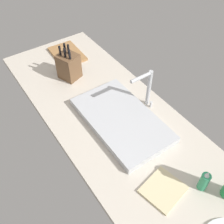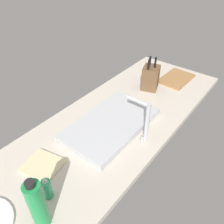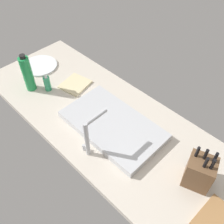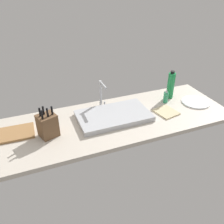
{
  "view_description": "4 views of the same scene",
  "coord_description": "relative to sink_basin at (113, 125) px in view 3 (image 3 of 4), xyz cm",
  "views": [
    {
      "loc": [
        78.08,
        -57.76,
        115.08
      ],
      "look_at": [
        -1.94,
        -2.68,
        12.07
      ],
      "focal_mm": 41.65,
      "sensor_mm": 36.0,
      "label": 1
    },
    {
      "loc": [
        83.3,
        66.75,
        95.89
      ],
      "look_at": [
        -1.44,
        0.72,
        12.75
      ],
      "focal_mm": 37.07,
      "sensor_mm": 36.0,
      "label": 2
    },
    {
      "loc": [
        -65.89,
        69.06,
        118.62
      ],
      "look_at": [
        6.24,
        -3.05,
        8.99
      ],
      "focal_mm": 41.06,
      "sensor_mm": 36.0,
      "label": 3
    },
    {
      "loc": [
        -59.31,
        -147.14,
        107.23
      ],
      "look_at": [
        -0.54,
        1.97,
        9.31
      ],
      "focal_mm": 37.45,
      "sensor_mm": 36.0,
      "label": 4
    }
  ],
  "objects": [
    {
      "name": "countertop_slab",
      "position": [
        -0.85,
        -1.78,
        -3.79
      ],
      "size": [
        196.37,
        67.63,
        3.5
      ],
      "primitive_type": "cube",
      "color": "beige",
      "rests_on": "ground"
    },
    {
      "name": "faucet",
      "position": [
        -3.26,
        20.0,
        12.68
      ],
      "size": [
        5.5,
        14.92,
        24.47
      ],
      "color": "#B7BABF",
      "rests_on": "countertop_slab"
    },
    {
      "name": "water_bottle",
      "position": [
        62.59,
        14.24,
        10.44
      ],
      "size": [
        6.58,
        6.58,
        26.45
      ],
      "color": "#1E8E47",
      "rests_on": "countertop_slab"
    },
    {
      "name": "dish_towel",
      "position": [
        44.59,
        -8.57,
        -1.44
      ],
      "size": [
        19.47,
        20.76,
        1.2
      ],
      "primitive_type": "cube",
      "rotation": [
        0.0,
        0.0,
        0.2
      ],
      "color": "beige",
      "rests_on": "countertop_slab"
    },
    {
      "name": "dinner_plate",
      "position": [
        79.28,
        -3.46,
        -1.44
      ],
      "size": [
        25.27,
        25.27,
        1.2
      ],
      "primitive_type": "cylinder",
      "color": "white",
      "rests_on": "countertop_slab"
    },
    {
      "name": "sink_basin",
      "position": [
        0.0,
        0.0,
        0.0
      ],
      "size": [
        58.47,
        33.78,
        4.08
      ],
      "primitive_type": "cube",
      "color": "#B7BABF",
      "rests_on": "countertop_slab"
    },
    {
      "name": "knife_block",
      "position": [
        -52.66,
        -4.49,
        6.84
      ],
      "size": [
        15.45,
        14.8,
        23.53
      ],
      "rotation": [
        0.0,
        0.0,
        0.33
      ],
      "color": "brown",
      "rests_on": "countertop_slab"
    },
    {
      "name": "soap_bottle",
      "position": [
        53.56,
        7.0,
        3.62
      ],
      "size": [
        4.23,
        4.23,
        13.12
      ],
      "color": "#2D9966",
      "rests_on": "countertop_slab"
    }
  ]
}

